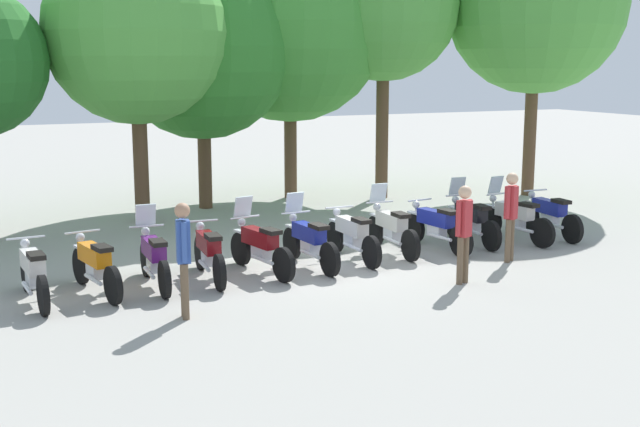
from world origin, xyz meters
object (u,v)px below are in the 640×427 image
at_px(motorcycle_5, 309,240).
at_px(motorcycle_11, 550,214).
at_px(motorcycle_6, 352,235).
at_px(motorcycle_8, 436,226).
at_px(person_1, 183,250).
at_px(motorcycle_4, 260,246).
at_px(motorcycle_2, 154,257).
at_px(tree_4, 290,25).
at_px(person_0, 464,226).
at_px(tree_3, 202,48).
at_px(motorcycle_1, 95,264).
at_px(motorcycle_9, 471,220).
at_px(tree_6, 536,4).
at_px(tree_5, 384,6).
at_px(tree_2, 136,33).
at_px(motorcycle_7, 391,228).
at_px(motorcycle_10, 514,218).
at_px(motorcycle_0, 33,272).
at_px(motorcycle_3, 209,252).
at_px(person_2, 511,209).

distance_m(motorcycle_5, motorcycle_11, 6.04).
height_order(motorcycle_6, motorcycle_8, same).
xyz_separation_m(motorcycle_8, person_1, (-6.03, -2.37, 0.56)).
height_order(motorcycle_4, motorcycle_11, motorcycle_4).
relative_size(motorcycle_2, tree_4, 0.29).
xyz_separation_m(motorcycle_8, person_0, (-1.03, -2.48, 0.53)).
relative_size(motorcycle_6, tree_3, 0.33).
relative_size(motorcycle_1, motorcycle_9, 0.99).
height_order(tree_4, tree_6, tree_6).
distance_m(tree_3, tree_4, 2.87).
height_order(motorcycle_9, tree_5, tree_5).
height_order(motorcycle_4, tree_2, tree_2).
bearing_deg(tree_6, person_0, -134.86).
xyz_separation_m(motorcycle_4, tree_6, (10.39, 5.24, 4.97)).
bearing_deg(motorcycle_7, motorcycle_11, -89.05).
xyz_separation_m(motorcycle_4, person_0, (2.99, -2.19, 0.52)).
xyz_separation_m(motorcycle_2, motorcycle_7, (5.03, 0.49, 0.00)).
bearing_deg(motorcycle_9, motorcycle_11, -90.85).
xyz_separation_m(tree_2, tree_3, (1.98, 1.26, -0.32)).
bearing_deg(motorcycle_10, motorcycle_1, 84.98).
bearing_deg(tree_5, motorcycle_9, -101.02).
distance_m(motorcycle_2, motorcycle_10, 8.05).
relative_size(motorcycle_0, motorcycle_6, 1.00).
xyz_separation_m(motorcycle_2, tree_2, (1.12, 5.91, 4.03)).
distance_m(motorcycle_5, tree_3, 7.98).
distance_m(motorcycle_9, tree_3, 8.54).
xyz_separation_m(motorcycle_1, tree_4, (6.84, 7.81, 4.38)).
bearing_deg(person_0, motorcycle_2, -132.88).
xyz_separation_m(motorcycle_5, tree_3, (0.09, 7.06, 3.72)).
height_order(motorcycle_3, tree_2, tree_2).
bearing_deg(tree_3, motorcycle_10, -54.13).
distance_m(motorcycle_10, person_2, 2.03).
xyz_separation_m(motorcycle_11, person_1, (-9.05, -2.40, 0.56)).
xyz_separation_m(person_2, tree_4, (-0.93, 8.91, 3.84)).
bearing_deg(motorcycle_6, motorcycle_8, -88.05).
height_order(motorcycle_9, person_2, person_2).
bearing_deg(motorcycle_5, tree_3, -4.55).
bearing_deg(motorcycle_2, motorcycle_10, -85.80).
bearing_deg(motorcycle_0, motorcycle_2, -89.43).
height_order(motorcycle_9, tree_2, tree_2).
bearing_deg(motorcycle_9, person_1, 113.77).
xyz_separation_m(person_1, tree_4, (5.83, 9.77, 3.82)).
bearing_deg(tree_3, person_1, -108.70).
bearing_deg(motorcycle_5, person_2, -112.35).
distance_m(motorcycle_1, tree_6, 15.27).
distance_m(motorcycle_5, motorcycle_8, 3.03).
xyz_separation_m(motorcycle_4, motorcycle_5, (1.01, 0.04, 0.00)).
relative_size(motorcycle_6, person_2, 1.24).
bearing_deg(motorcycle_8, motorcycle_5, 88.55).
bearing_deg(motorcycle_1, motorcycle_10, -97.70).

